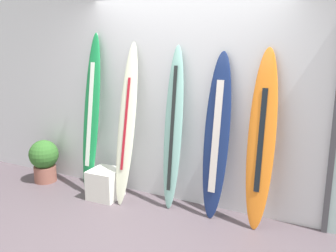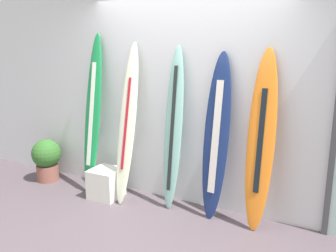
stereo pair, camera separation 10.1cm
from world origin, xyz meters
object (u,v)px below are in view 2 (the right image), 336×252
surfboard_navy (216,138)px  display_block_left (106,183)px  surfboard_sunset (261,141)px  potted_plant (47,158)px  surfboard_emerald (93,114)px  surfboard_ivory (127,124)px  surfboard_seafoam (173,130)px

surfboard_navy → display_block_left: bearing=-172.2°
surfboard_sunset → potted_plant: size_ratio=3.14×
surfboard_emerald → surfboard_sunset: surfboard_emerald is taller
potted_plant → surfboard_sunset: bearing=2.3°
surfboard_emerald → surfboard_ivory: (0.57, -0.04, -0.06)m
surfboard_emerald → display_block_left: bearing=-26.1°
surfboard_emerald → surfboard_ivory: bearing=-3.6°
surfboard_navy → surfboard_sunset: bearing=-1.0°
surfboard_navy → surfboard_sunset: size_ratio=0.98×
surfboard_ivory → display_block_left: surfboard_ivory is taller
potted_plant → surfboard_seafoam: bearing=3.7°
surfboard_ivory → potted_plant: (-1.42, -0.04, -0.66)m
surfboard_navy → display_block_left: 1.62m
surfboard_emerald → potted_plant: 1.11m
surfboard_navy → display_block_left: size_ratio=4.88×
surfboard_seafoam → surfboard_navy: 0.54m
surfboard_ivory → potted_plant: bearing=-178.4°
surfboard_seafoam → potted_plant: 2.11m
surfboard_ivory → surfboard_sunset: surfboard_ivory is taller
surfboard_seafoam → display_block_left: (-0.88, -0.20, -0.77)m
surfboard_emerald → surfboard_ivory: size_ratio=1.06×
surfboard_seafoam → display_block_left: size_ratio=5.05×
surfboard_sunset → potted_plant: (-3.06, -0.12, -0.63)m
surfboard_ivory → surfboard_emerald: bearing=176.4°
surfboard_emerald → surfboard_ivory: 0.58m
surfboard_seafoam → surfboard_navy: (0.54, 0.00, -0.03)m
display_block_left → potted_plant: 1.14m
surfboard_navy → display_block_left: surfboard_navy is taller
surfboard_ivory → surfboard_seafoam: surfboard_ivory is taller
surfboard_navy → display_block_left: (-1.43, -0.20, -0.74)m
surfboard_sunset → surfboard_navy: bearing=179.0°
potted_plant → surfboard_emerald: bearing=5.1°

